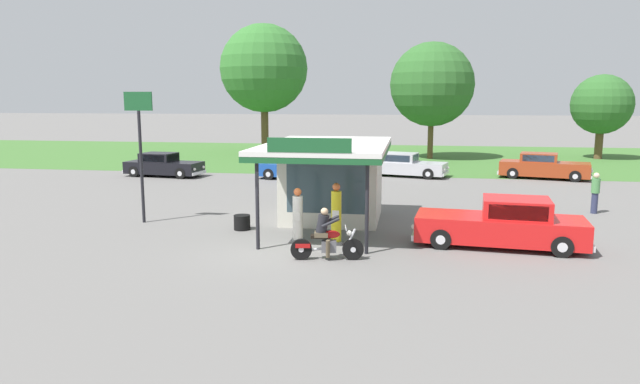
# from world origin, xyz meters

# --- Properties ---
(ground_plane) EXTENTS (300.00, 300.00, 0.00)m
(ground_plane) POSITION_xyz_m (0.00, 0.00, 0.00)
(ground_plane) COLOR slate
(grass_verge_strip) EXTENTS (120.00, 24.00, 0.01)m
(grass_verge_strip) POSITION_xyz_m (0.00, 30.00, 0.00)
(grass_verge_strip) COLOR #3D6B2D
(grass_verge_strip) RESTS_ON ground
(service_station_kiosk) EXTENTS (4.36, 7.48, 3.59)m
(service_station_kiosk) POSITION_xyz_m (1.14, 4.73, 1.81)
(service_station_kiosk) COLOR beige
(service_station_kiosk) RESTS_ON ground
(gas_pump_nearside) EXTENTS (0.44, 0.44, 1.84)m
(gas_pump_nearside) POSITION_xyz_m (0.49, 1.19, 0.84)
(gas_pump_nearside) COLOR slate
(gas_pump_nearside) RESTS_ON ground
(gas_pump_offside) EXTENTS (0.44, 0.44, 2.04)m
(gas_pump_offside) POSITION_xyz_m (1.78, 1.19, 0.93)
(gas_pump_offside) COLOR slate
(gas_pump_offside) RESTS_ON ground
(motorcycle_with_rider) EXTENTS (2.17, 0.71, 1.58)m
(motorcycle_with_rider) POSITION_xyz_m (1.72, -0.73, 0.65)
(motorcycle_with_rider) COLOR black
(motorcycle_with_rider) RESTS_ON ground
(featured_classic_sedan) EXTENTS (5.64, 2.44, 1.60)m
(featured_classic_sedan) POSITION_xyz_m (7.14, 1.72, 0.72)
(featured_classic_sedan) COLOR red
(featured_classic_sedan) RESTS_ON ground
(parked_car_back_row_far_right) EXTENTS (5.02, 2.34, 1.44)m
(parked_car_back_row_far_right) POSITION_xyz_m (-10.90, 16.01, 0.66)
(parked_car_back_row_far_right) COLOR black
(parked_car_back_row_far_right) RESTS_ON ground
(parked_car_back_row_left) EXTENTS (5.60, 3.09, 1.42)m
(parked_car_back_row_left) POSITION_xyz_m (3.67, 18.41, 0.65)
(parked_car_back_row_left) COLOR #B7B7BC
(parked_car_back_row_left) RESTS_ON ground
(parked_car_back_row_centre_left) EXTENTS (5.21, 2.56, 1.51)m
(parked_car_back_row_centre_left) POSITION_xyz_m (-2.26, 16.04, 0.67)
(parked_car_back_row_centre_left) COLOR #19479E
(parked_car_back_row_centre_left) RESTS_ON ground
(parked_car_back_row_far_left) EXTENTS (5.46, 2.96, 1.52)m
(parked_car_back_row_far_left) POSITION_xyz_m (11.99, 18.57, 0.70)
(parked_car_back_row_far_left) COLOR #993819
(parked_car_back_row_far_left) RESTS_ON ground
(bystander_strolling_foreground) EXTENTS (0.34, 0.34, 1.71)m
(bystander_strolling_foreground) POSITION_xyz_m (11.78, 7.93, 0.91)
(bystander_strolling_foreground) COLOR #2D3351
(bystander_strolling_foreground) RESTS_ON ground
(tree_oak_distant_spare) EXTENTS (7.47, 7.47, 11.00)m
(tree_oak_distant_spare) POSITION_xyz_m (-8.26, 31.56, 7.08)
(tree_oak_distant_spare) COLOR brown
(tree_oak_distant_spare) RESTS_ON ground
(tree_oak_far_right) EXTENTS (6.54, 6.54, 9.08)m
(tree_oak_far_right) POSITION_xyz_m (5.66, 29.10, 5.69)
(tree_oak_far_right) COLOR brown
(tree_oak_far_right) RESTS_ON ground
(tree_oak_far_left) EXTENTS (4.64, 4.64, 6.60)m
(tree_oak_far_left) POSITION_xyz_m (18.89, 31.08, 4.20)
(tree_oak_far_left) COLOR brown
(tree_oak_far_left) RESTS_ON ground
(roadside_pole_sign) EXTENTS (1.10, 0.12, 5.00)m
(roadside_pole_sign) POSITION_xyz_m (-6.02, 3.33, 3.40)
(roadside_pole_sign) COLOR black
(roadside_pole_sign) RESTS_ON ground
(spare_tire_stack) EXTENTS (0.60, 0.60, 0.54)m
(spare_tire_stack) POSITION_xyz_m (-1.89, 2.71, 0.27)
(spare_tire_stack) COLOR black
(spare_tire_stack) RESTS_ON ground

